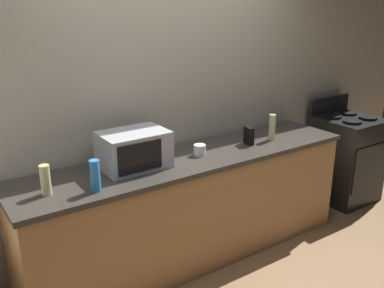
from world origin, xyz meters
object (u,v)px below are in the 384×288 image
object	(u,v)px
cordless_phone	(249,135)
microwave	(134,150)
bottle_hand_soap	(272,127)
mug_white	(200,150)
stove_range	(345,158)
bottle_vinegar	(45,180)
bottle_spray_cleaner	(95,176)

from	to	relation	value
cordless_phone	microwave	bearing A→B (deg)	-167.56
bottle_hand_soap	mug_white	size ratio (longest dim) A/B	2.41
stove_range	microwave	size ratio (longest dim) A/B	2.25
microwave	bottle_hand_soap	distance (m)	1.29
stove_range	mug_white	bearing A→B (deg)	-179.59
cordless_phone	bottle_hand_soap	bearing A→B (deg)	10.10
stove_range	bottle_vinegar	distance (m)	3.20
bottle_hand_soap	mug_white	xyz separation A→B (m)	(-0.75, 0.04, -0.07)
stove_range	bottle_hand_soap	world-z (taller)	bottle_hand_soap
stove_range	bottle_vinegar	bearing A→B (deg)	-179.00
bottle_hand_soap	mug_white	distance (m)	0.75
microwave	stove_range	bearing A→B (deg)	-1.11
cordless_phone	bottle_hand_soap	size ratio (longest dim) A/B	0.66
microwave	mug_white	bearing A→B (deg)	-6.51
stove_range	bottle_hand_soap	distance (m)	1.31
stove_range	bottle_spray_cleaner	bearing A→B (deg)	-176.34
microwave	bottle_hand_soap	bearing A→B (deg)	-4.51
microwave	bottle_vinegar	size ratio (longest dim) A/B	2.44
stove_range	mug_white	size ratio (longest dim) A/B	11.43
microwave	bottle_spray_cleaner	distance (m)	0.46
bottle_hand_soap	bottle_vinegar	distance (m)	1.96
stove_range	microwave	distance (m)	2.55
microwave	cordless_phone	bearing A→B (deg)	-4.07
bottle_vinegar	bottle_spray_cleaner	size ratio (longest dim) A/B	0.93
microwave	bottle_vinegar	xyz separation A→B (m)	(-0.67, -0.10, -0.04)
cordless_phone	stove_range	bearing A→B (deg)	17.58
stove_range	mug_white	xyz separation A→B (m)	(-1.94, -0.01, 0.48)
stove_range	bottle_vinegar	xyz separation A→B (m)	(-3.15, -0.06, 0.54)
stove_range	microwave	world-z (taller)	microwave
cordless_phone	bottle_hand_soap	world-z (taller)	bottle_hand_soap
microwave	bottle_spray_cleaner	xyz separation A→B (m)	(-0.40, -0.23, -0.03)
microwave	bottle_hand_soap	xyz separation A→B (m)	(1.29, -0.10, -0.02)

